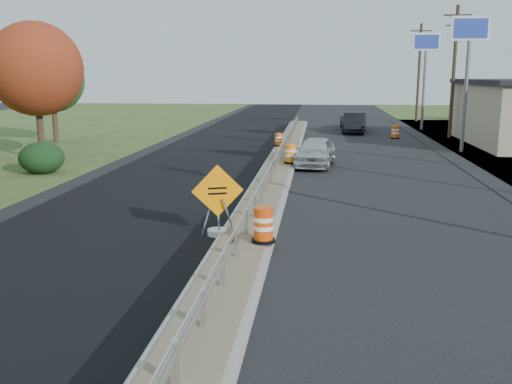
# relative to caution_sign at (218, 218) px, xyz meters

# --- Properties ---
(ground) EXTENTS (140.00, 140.00, 0.00)m
(ground) POSITION_rel_caution_sign_xyz_m (0.90, 3.47, -0.53)
(ground) COLOR black
(ground) RESTS_ON ground
(milled_overlay) EXTENTS (7.20, 120.00, 0.01)m
(milled_overlay) POSITION_rel_caution_sign_xyz_m (-3.50, 13.47, -0.53)
(milled_overlay) COLOR black
(milled_overlay) RESTS_ON ground
(median) EXTENTS (1.60, 55.00, 0.23)m
(median) POSITION_rel_caution_sign_xyz_m (0.90, 11.47, -0.42)
(median) COLOR gray
(median) RESTS_ON ground
(guardrail) EXTENTS (0.10, 46.15, 0.72)m
(guardrail) POSITION_rel_caution_sign_xyz_m (0.90, 12.47, 0.20)
(guardrail) COLOR silver
(guardrail) RESTS_ON median
(pylon_sign_mid) EXTENTS (2.20, 0.30, 7.90)m
(pylon_sign_mid) POSITION_rel_caution_sign_xyz_m (11.40, 19.47, 5.94)
(pylon_sign_mid) COLOR slate
(pylon_sign_mid) RESTS_ON ground
(pylon_sign_north) EXTENTS (2.20, 0.30, 7.90)m
(pylon_sign_north) POSITION_rel_caution_sign_xyz_m (11.40, 33.47, 5.94)
(pylon_sign_north) COLOR slate
(pylon_sign_north) RESTS_ON ground
(utility_pole_nmid) EXTENTS (1.90, 0.26, 9.40)m
(utility_pole_nmid) POSITION_rel_caution_sign_xyz_m (12.40, 27.47, 4.40)
(utility_pole_nmid) COLOR #473523
(utility_pole_nmid) RESTS_ON ground
(utility_pole_north) EXTENTS (1.90, 0.26, 9.40)m
(utility_pole_north) POSITION_rel_caution_sign_xyz_m (12.40, 42.47, 4.40)
(utility_pole_north) COLOR #473523
(utility_pole_north) RESTS_ON ground
(hedge_north) EXTENTS (2.09, 2.09, 1.52)m
(hedge_north) POSITION_rel_caution_sign_xyz_m (-10.10, 9.47, 0.23)
(hedge_north) COLOR black
(hedge_north) RESTS_ON ground
(tree_near_red) EXTENTS (4.95, 4.95, 7.35)m
(tree_near_red) POSITION_rel_caution_sign_xyz_m (-12.10, 13.47, 4.33)
(tree_near_red) COLOR #473523
(tree_near_red) RESTS_ON ground
(tree_near_back) EXTENTS (4.29, 4.29, 6.37)m
(tree_near_back) POSITION_rel_caution_sign_xyz_m (-15.10, 21.47, 3.68)
(tree_near_back) COLOR #473523
(tree_near_back) RESTS_ON ground
(caution_sign) EXTENTS (1.44, 0.63, 2.09)m
(caution_sign) POSITION_rel_caution_sign_xyz_m (0.00, 0.00, 0.00)
(caution_sign) COLOR white
(caution_sign) RESTS_ON ground
(barrel_median_near) EXTENTS (0.64, 0.64, 0.93)m
(barrel_median_near) POSITION_rel_caution_sign_xyz_m (1.45, -1.28, 0.15)
(barrel_median_near) COLOR black
(barrel_median_near) RESTS_ON median
(barrel_median_mid) EXTENTS (0.65, 0.65, 0.95)m
(barrel_median_mid) POSITION_rel_caution_sign_xyz_m (1.45, 12.47, 0.15)
(barrel_median_mid) COLOR black
(barrel_median_mid) RESTS_ON median
(barrel_median_far) EXTENTS (0.54, 0.54, 0.80)m
(barrel_median_far) POSITION_rel_caution_sign_xyz_m (0.35, 19.41, 0.08)
(barrel_median_far) COLOR black
(barrel_median_far) RESTS_ON median
(barrel_shoulder_mid) EXTENTS (0.65, 0.65, 0.95)m
(barrel_shoulder_mid) POSITION_rel_caution_sign_xyz_m (8.37, 26.61, -0.08)
(barrel_shoulder_mid) COLOR black
(barrel_shoulder_mid) RESTS_ON ground
(car_silver) EXTENTS (2.30, 4.58, 1.50)m
(car_silver) POSITION_rel_caution_sign_xyz_m (2.70, 13.11, 0.22)
(car_silver) COLOR silver
(car_silver) RESTS_ON ground
(car_dark_mid) EXTENTS (2.23, 5.00, 1.60)m
(car_dark_mid) POSITION_rel_caution_sign_xyz_m (5.65, 30.52, 0.27)
(car_dark_mid) COLOR black
(car_dark_mid) RESTS_ON ground
(car_dark_far) EXTENTS (1.79, 4.34, 1.25)m
(car_dark_far) POSITION_rel_caution_sign_xyz_m (5.55, 34.65, 0.10)
(car_dark_far) COLOR black
(car_dark_far) RESTS_ON ground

